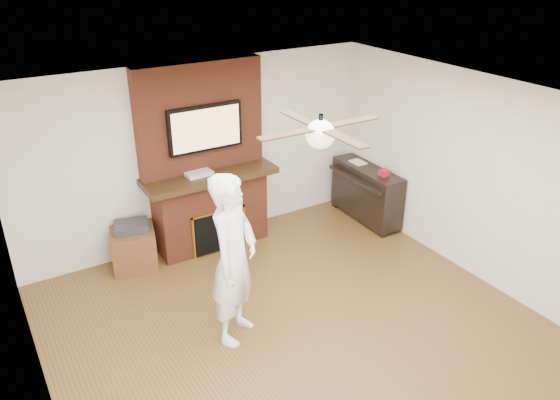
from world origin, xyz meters
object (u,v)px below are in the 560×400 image
fireplace (207,177)px  side_table (134,246)px  person (234,259)px  piano (366,192)px

fireplace → side_table: fireplace is taller
person → piano: size_ratio=1.46×
person → side_table: bearing=65.1°
fireplace → piano: bearing=-14.0°
side_table → piano: bearing=6.1°
fireplace → side_table: bearing=-176.5°
piano → person: bearing=-152.7°
side_table → person: bearing=-60.6°
side_table → piano: (3.40, -0.51, 0.16)m
person → fireplace: bearing=33.3°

